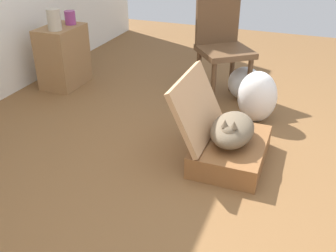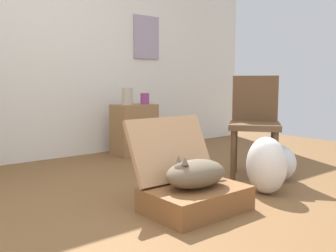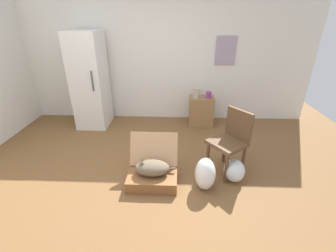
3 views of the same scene
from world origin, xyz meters
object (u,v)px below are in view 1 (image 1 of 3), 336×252
cat (232,130)px  side_table (63,57)px  vase_short (70,18)px  suitcase_base (231,151)px  vase_tall (54,20)px  chair (222,45)px  plastic_bag_clear (245,83)px  plastic_bag_white (257,97)px

cat → side_table: 2.00m
vase_short → suitcase_base: bearing=-116.5°
suitcase_base → vase_tall: bearing=69.9°
suitcase_base → vase_tall: size_ratio=3.36×
vase_tall → chair: (0.37, -1.46, -0.18)m
plastic_bag_clear → side_table: bearing=99.6°
side_table → chair: chair is taller
suitcase_base → vase_short: 2.08m
plastic_bag_white → vase_short: vase_short is taller
plastic_bag_white → cat: bearing=175.4°
plastic_bag_clear → side_table: (-0.29, 1.73, 0.14)m
cat → plastic_bag_white: 0.68m
plastic_bag_clear → vase_short: bearing=95.9°
cat → chair: 1.12m
plastic_bag_white → plastic_bag_clear: size_ratio=1.37×
side_table → vase_tall: bearing=-161.8°
suitcase_base → vase_short: (0.89, 1.80, 0.56)m
cat → vase_short: (0.90, 1.80, 0.40)m
plastic_bag_white → plastic_bag_clear: bearing=23.1°
side_table → chair: 1.53m
plastic_bag_clear → vase_tall: 1.81m
plastic_bag_clear → plastic_bag_white: bearing=-156.9°
cat → side_table: side_table is taller
suitcase_base → side_table: bearing=67.1°
suitcase_base → plastic_bag_clear: size_ratio=2.05×
suitcase_base → cat: size_ratio=1.22×
suitcase_base → plastic_bag_clear: plastic_bag_clear is taller
plastic_bag_clear → vase_short: (-0.17, 1.68, 0.49)m
plastic_bag_clear → side_table: size_ratio=0.53×
cat → plastic_bag_clear: cat is taller
plastic_bag_white → chair: (0.37, 0.40, 0.28)m
cat → chair: chair is taller
vase_short → cat: bearing=-116.6°
suitcase_base → plastic_bag_clear: bearing=6.3°
suitcase_base → plastic_bag_white: bearing=-4.6°
suitcase_base → vase_short: size_ratio=5.00×
cat → vase_short: size_ratio=4.09×
side_table → vase_tall: (-0.12, -0.04, 0.38)m
plastic_bag_white → chair: size_ratio=0.48×
suitcase_base → chair: 1.17m
suitcase_base → chair: (1.03, 0.34, 0.41)m
vase_short → vase_tall: bearing=177.5°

